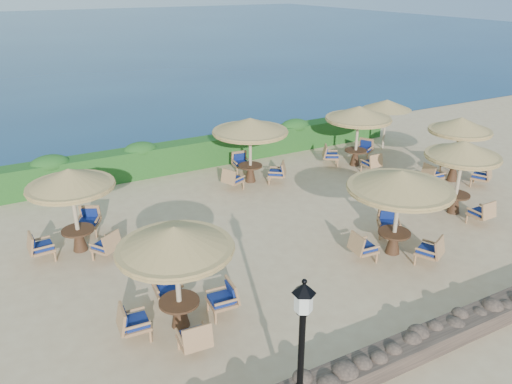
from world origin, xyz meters
name	(u,v)px	position (x,y,z in m)	size (l,w,h in m)	color
ground	(308,227)	(0.00, 0.00, 0.00)	(120.00, 120.00, 0.00)	tan
sea	(42,34)	(0.00, 70.00, 0.00)	(160.00, 160.00, 0.00)	#0C294E
hedge	(219,150)	(0.00, 7.20, 0.60)	(18.00, 0.90, 1.20)	#194A17
stone_wall	(459,328)	(0.00, -6.20, 0.22)	(15.00, 0.65, 0.44)	brown
lamp_post	(300,371)	(-4.80, -6.80, 1.55)	(0.44, 0.44, 3.31)	black
extra_parasol	(387,105)	(7.80, 5.20, 2.17)	(2.30, 2.30, 2.41)	#C4AD8A
cafe_set_0	(176,261)	(-5.54, -2.80, 1.79)	(2.84, 2.84, 2.65)	#C4AD8A
cafe_set_1	(399,193)	(1.30, -2.59, 1.97)	(3.07, 3.07, 2.65)	#C4AD8A
cafe_set_2	(462,160)	(5.15, -1.48, 1.95)	(2.53, 2.82, 2.65)	#C4AD8A
cafe_set_3	(72,195)	(-6.96, 2.05, 1.84)	(2.69, 2.77, 2.65)	#C4AD8A
cafe_set_4	(250,135)	(0.19, 4.51, 1.96)	(3.01, 3.01, 2.65)	#C4AD8A
cafe_set_5	(358,123)	(5.15, 4.02, 1.92)	(2.84, 2.84, 2.65)	#C4AD8A
cafe_set_6	(459,138)	(7.50, 0.69, 1.82)	(2.64, 2.77, 2.65)	#C4AD8A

